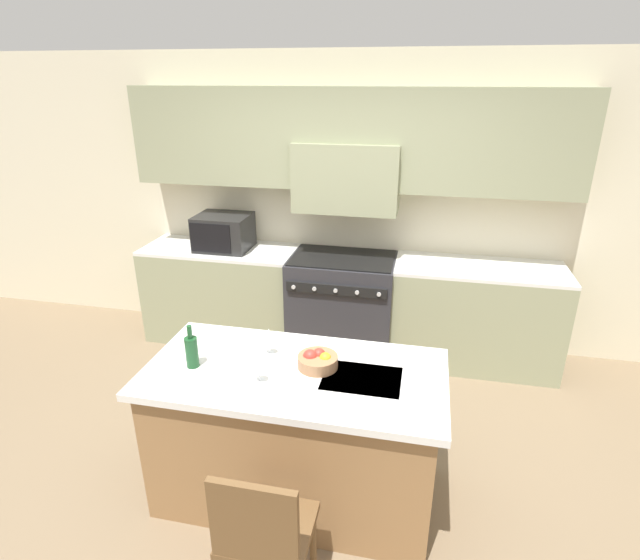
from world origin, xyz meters
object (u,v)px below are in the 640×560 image
at_px(range_stove, 342,304).
at_px(wine_glass_far, 269,337).
at_px(wine_glass_near, 259,363).
at_px(fruit_bowl, 317,360).
at_px(microwave, 224,232).
at_px(island_chair, 263,533).
at_px(wine_bottle, 192,351).

xyz_separation_m(range_stove, wine_glass_far, (-0.16, -1.70, 0.54)).
xyz_separation_m(wine_glass_near, fruit_bowl, (0.28, 0.22, -0.07)).
bearing_deg(microwave, fruit_bowl, -53.97).
xyz_separation_m(island_chair, wine_glass_near, (-0.21, 0.64, 0.49)).
relative_size(range_stove, island_chair, 1.05).
distance_m(microwave, wine_glass_near, 2.26).
height_order(range_stove, wine_glass_near, wine_glass_near).
relative_size(island_chair, wine_glass_far, 5.30).
bearing_deg(fruit_bowl, wine_bottle, -168.18).
relative_size(wine_bottle, fruit_bowl, 1.12).
relative_size(range_stove, wine_bottle, 3.62).
xyz_separation_m(range_stove, wine_bottle, (-0.56, -1.93, 0.53)).
xyz_separation_m(wine_bottle, wine_glass_near, (0.43, -0.07, 0.02)).
bearing_deg(fruit_bowl, wine_glass_near, -142.23).
xyz_separation_m(island_chair, wine_bottle, (-0.65, 0.71, 0.48)).
distance_m(wine_glass_far, fruit_bowl, 0.34).
xyz_separation_m(island_chair, wine_glass_far, (-0.25, 0.94, 0.49)).
distance_m(microwave, fruit_bowl, 2.23).
bearing_deg(wine_glass_near, range_stove, 86.40).
height_order(wine_bottle, wine_glass_near, wine_bottle).
xyz_separation_m(wine_glass_far, fruit_bowl, (0.32, -0.08, -0.07)).
bearing_deg(microwave, wine_glass_far, -60.02).
bearing_deg(microwave, range_stove, -0.92).
distance_m(wine_glass_near, fruit_bowl, 0.36).
height_order(range_stove, microwave, microwave).
xyz_separation_m(microwave, wine_bottle, (0.60, -1.95, -0.10)).
bearing_deg(wine_glass_near, wine_bottle, 170.99).
height_order(range_stove, wine_glass_far, wine_glass_far).
xyz_separation_m(range_stove, microwave, (-1.15, 0.02, 0.63)).
distance_m(wine_bottle, wine_glass_far, 0.46).
height_order(wine_bottle, fruit_bowl, wine_bottle).
relative_size(microwave, fruit_bowl, 2.11).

